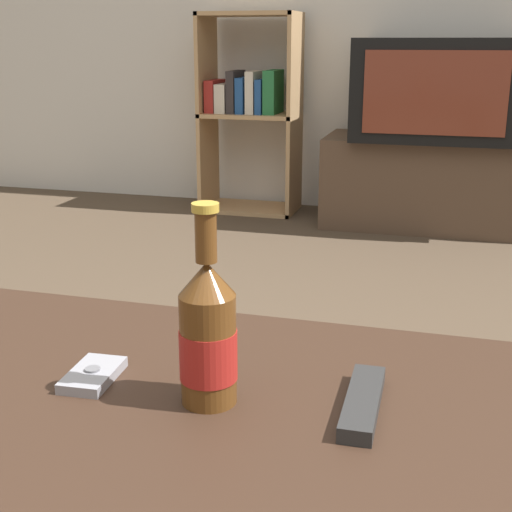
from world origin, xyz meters
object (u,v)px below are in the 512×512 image
(television, at_px, (437,89))
(beer_bottle, at_px, (208,335))
(tv_stand, at_px, (430,182))
(bookshelf, at_px, (249,107))
(remote_control, at_px, (363,402))
(cell_phone, at_px, (93,375))

(television, distance_m, beer_bottle, 2.71)
(tv_stand, height_order, beer_bottle, beer_bottle)
(bookshelf, xyz_separation_m, remote_control, (0.95, -2.76, -0.09))
(bookshelf, bearing_deg, television, -5.63)
(bookshelf, distance_m, remote_control, 2.92)
(television, bearing_deg, remote_control, -89.54)
(beer_bottle, distance_m, remote_control, 0.21)
(tv_stand, height_order, remote_control, remote_control)
(bookshelf, relative_size, remote_control, 5.84)
(bookshelf, distance_m, cell_phone, 2.84)
(television, distance_m, remote_control, 2.68)
(television, bearing_deg, tv_stand, 90.00)
(cell_phone, xyz_separation_m, remote_control, (0.36, 0.02, 0.00))
(bookshelf, relative_size, cell_phone, 9.62)
(tv_stand, distance_m, beer_bottle, 2.73)
(tv_stand, bearing_deg, bookshelf, 174.61)
(cell_phone, bearing_deg, beer_bottle, -7.60)
(television, xyz_separation_m, bookshelf, (-0.93, 0.09, -0.11))
(television, height_order, remote_control, television)
(television, height_order, cell_phone, television)
(bookshelf, distance_m, beer_bottle, 2.89)
(beer_bottle, xyz_separation_m, remote_control, (0.19, 0.03, -0.08))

